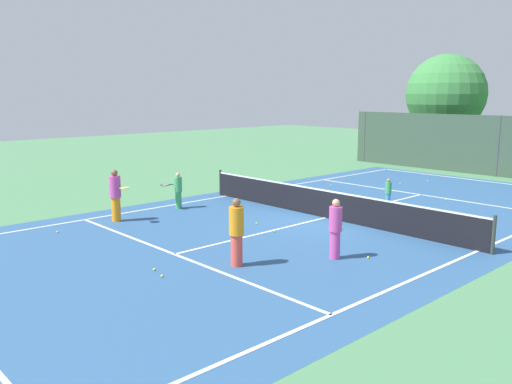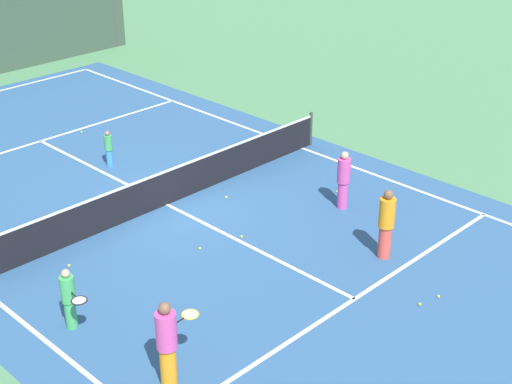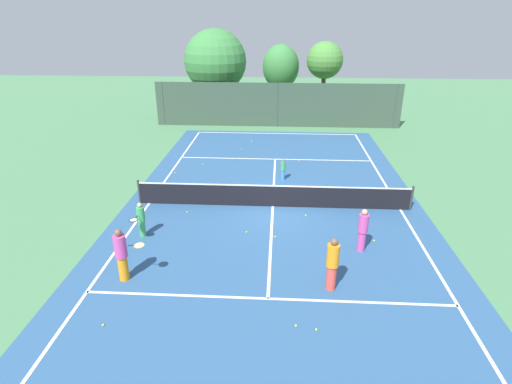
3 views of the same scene
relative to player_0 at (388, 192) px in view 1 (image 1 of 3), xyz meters
name	(u,v)px [view 1 (image 1 of 3)]	position (x,y,z in m)	size (l,w,h in m)	color
ground_plane	(326,218)	(-0.44, -3.20, -0.57)	(80.00, 80.00, 0.00)	#4C8456
court_surface	(326,218)	(-0.44, -3.20, -0.57)	(13.00, 25.00, 0.01)	#2D5684
tennis_net	(326,204)	(-0.44, -3.20, -0.06)	(11.90, 0.10, 1.10)	#333833
perimeter_fence	(499,146)	(-0.44, 10.80, 1.03)	(18.00, 0.12, 3.20)	#384C3D
tree_2	(446,94)	(-5.46, 14.38, 3.73)	(4.94, 4.94, 6.78)	brown
player_0	(388,192)	(0.00, 0.00, 0.00)	(0.24, 0.24, 1.12)	#388CD8
player_1	(178,190)	(-5.30, -6.13, 0.15)	(0.42, 0.88, 1.38)	#3FA559
player_2	(237,232)	(1.45, -8.98, 0.33)	(0.38, 0.38, 1.76)	#E54C3F
player_3	(335,228)	(2.77, -6.67, 0.26)	(0.35, 0.35, 1.62)	#D14799
player_4	(116,195)	(-5.01, -8.88, 0.35)	(0.96, 0.39, 1.80)	orange
ball_crate	(335,208)	(-0.72, -2.33, -0.39)	(0.42, 0.36, 0.43)	red
tennis_ball_0	(57,232)	(-4.86, -11.02, -0.54)	(0.07, 0.07, 0.07)	#CCE533
tennis_ball_1	(342,228)	(0.96, -4.06, -0.54)	(0.07, 0.07, 0.07)	#CCE533
tennis_ball_2	(274,231)	(-0.28, -5.93, -0.54)	(0.07, 0.07, 0.07)	#CCE533
tennis_ball_3	(446,199)	(0.90, 2.88, -0.54)	(0.07, 0.07, 0.07)	#CCE533
tennis_ball_4	(400,184)	(-2.55, 4.93, -0.54)	(0.07, 0.07, 0.07)	#CCE533
tennis_ball_5	(162,276)	(0.89, -10.86, -0.54)	(0.07, 0.07, 0.07)	#CCE533
tennis_ball_6	(257,223)	(-1.40, -5.64, -0.54)	(0.07, 0.07, 0.07)	#CCE533
tennis_ball_7	(240,205)	(-4.05, -4.05, -0.54)	(0.07, 0.07, 0.07)	#CCE533
tennis_ball_8	(368,257)	(3.38, -6.01, -0.54)	(0.07, 0.07, 0.07)	#CCE533
tennis_ball_9	(331,186)	(-4.47, 2.00, -0.54)	(0.07, 0.07, 0.07)	#CCE533
tennis_ball_10	(428,181)	(-2.05, 6.64, -0.54)	(0.07, 0.07, 0.07)	#CCE533
tennis_ball_11	(154,269)	(0.35, -10.74, -0.54)	(0.07, 0.07, 0.07)	#CCE533
tennis_ball_12	(291,186)	(-5.67, 0.55, -0.54)	(0.07, 0.07, 0.07)	#CCE533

